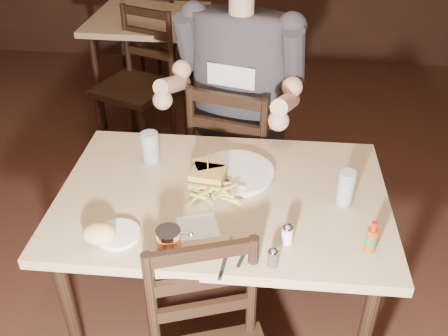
# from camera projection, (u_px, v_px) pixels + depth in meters

# --- Properties ---
(room_shell) EXTENTS (7.00, 7.00, 7.00)m
(room_shell) POSITION_uv_depth(u_px,v_px,m) (296.00, 69.00, 1.21)
(room_shell) COLOR black
(room_shell) RESTS_ON ground
(main_table) EXTENTS (1.21, 0.81, 0.77)m
(main_table) POSITION_uv_depth(u_px,v_px,m) (223.00, 210.00, 1.89)
(main_table) COLOR tan
(main_table) RESTS_ON ground
(bg_table) EXTENTS (0.82, 0.82, 0.77)m
(bg_table) POSITION_uv_depth(u_px,v_px,m) (149.00, 28.00, 3.61)
(bg_table) COLOR tan
(bg_table) RESTS_ON ground
(chair_far) EXTENTS (0.54, 0.57, 0.94)m
(chair_far) POSITION_uv_depth(u_px,v_px,m) (239.00, 160.00, 2.57)
(chair_far) COLOR black
(chair_far) RESTS_ON ground
(bg_chair_far) EXTENTS (0.48, 0.51, 0.84)m
(bg_chair_far) POSITION_uv_depth(u_px,v_px,m) (166.00, 37.00, 4.21)
(bg_chair_far) COLOR black
(bg_chair_far) RESTS_ON ground
(bg_chair_near) EXTENTS (0.58, 0.60, 0.94)m
(bg_chair_near) POSITION_uv_depth(u_px,v_px,m) (134.00, 88.00, 3.28)
(bg_chair_near) COLOR black
(bg_chair_near) RESTS_ON ground
(diner) EXTENTS (0.72, 0.62, 1.06)m
(diner) POSITION_uv_depth(u_px,v_px,m) (237.00, 64.00, 2.22)
(diner) COLOR #35343A
(diner) RESTS_ON chair_far
(dinner_plate) EXTENTS (0.29, 0.29, 0.02)m
(dinner_plate) POSITION_uv_depth(u_px,v_px,m) (236.00, 173.00, 1.93)
(dinner_plate) COLOR white
(dinner_plate) RESTS_ON main_table
(sandwich_left) EXTENTS (0.14, 0.12, 0.10)m
(sandwich_left) POSITION_uv_depth(u_px,v_px,m) (208.00, 172.00, 1.83)
(sandwich_left) COLOR gold
(sandwich_left) RESTS_ON dinner_plate
(sandwich_right) EXTENTS (0.13, 0.12, 0.09)m
(sandwich_right) POSITION_uv_depth(u_px,v_px,m) (208.00, 165.00, 1.88)
(sandwich_right) COLOR gold
(sandwich_right) RESTS_ON dinner_plate
(fries_pile) EXTENTS (0.23, 0.16, 0.04)m
(fries_pile) POSITION_uv_depth(u_px,v_px,m) (215.00, 191.00, 1.79)
(fries_pile) COLOR #CEBC61
(fries_pile) RESTS_ON dinner_plate
(ketchup_dollop) EXTENTS (0.04, 0.04, 0.01)m
(ketchup_dollop) POSITION_uv_depth(u_px,v_px,m) (224.00, 181.00, 1.87)
(ketchup_dollop) COLOR maroon
(ketchup_dollop) RESTS_ON dinner_plate
(glass_left) EXTENTS (0.07, 0.07, 0.13)m
(glass_left) POSITION_uv_depth(u_px,v_px,m) (150.00, 147.00, 1.98)
(glass_left) COLOR silver
(glass_left) RESTS_ON main_table
(glass_right) EXTENTS (0.06, 0.06, 0.14)m
(glass_right) POSITION_uv_depth(u_px,v_px,m) (346.00, 188.00, 1.75)
(glass_right) COLOR silver
(glass_right) RESTS_ON main_table
(hot_sauce) EXTENTS (0.04, 0.04, 0.12)m
(hot_sauce) POSITION_uv_depth(u_px,v_px,m) (372.00, 237.00, 1.56)
(hot_sauce) COLOR #913D10
(hot_sauce) RESTS_ON main_table
(salt_shaker) EXTENTS (0.04, 0.04, 0.07)m
(salt_shaker) POSITION_uv_depth(u_px,v_px,m) (287.00, 234.00, 1.61)
(salt_shaker) COLOR white
(salt_shaker) RESTS_ON main_table
(pepper_shaker) EXTENTS (0.03, 0.03, 0.06)m
(pepper_shaker) POSITION_uv_depth(u_px,v_px,m) (273.00, 258.00, 1.52)
(pepper_shaker) COLOR #38332D
(pepper_shaker) RESTS_ON main_table
(syrup_dispenser) EXTENTS (0.08, 0.08, 0.10)m
(syrup_dispenser) POSITION_uv_depth(u_px,v_px,m) (169.00, 243.00, 1.55)
(syrup_dispenser) COLOR #913D10
(syrup_dispenser) RESTS_ON main_table
(napkin) EXTENTS (0.17, 0.16, 0.00)m
(napkin) POSITION_uv_depth(u_px,v_px,m) (198.00, 227.00, 1.68)
(napkin) COLOR white
(napkin) RESTS_ON main_table
(knife) EXTENTS (0.03, 0.20, 0.00)m
(knife) POSITION_uv_depth(u_px,v_px,m) (226.00, 257.00, 1.56)
(knife) COLOR silver
(knife) RESTS_ON napkin
(fork) EXTENTS (0.05, 0.14, 0.00)m
(fork) POSITION_uv_depth(u_px,v_px,m) (245.00, 252.00, 1.58)
(fork) COLOR silver
(fork) RESTS_ON napkin
(side_plate) EXTENTS (0.14, 0.14, 0.01)m
(side_plate) POSITION_uv_depth(u_px,v_px,m) (118.00, 235.00, 1.64)
(side_plate) COLOR white
(side_plate) RESTS_ON main_table
(bread_roll) EXTENTS (0.11, 0.09, 0.07)m
(bread_roll) POSITION_uv_depth(u_px,v_px,m) (99.00, 233.00, 1.59)
(bread_roll) COLOR #DDBC72
(bread_roll) RESTS_ON side_plate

